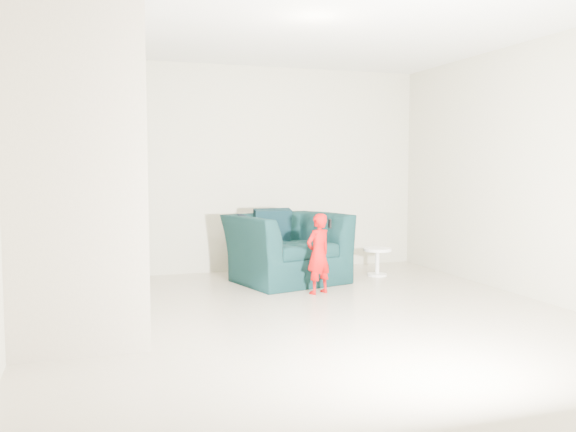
% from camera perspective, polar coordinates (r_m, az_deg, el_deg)
% --- Properties ---
extents(floor, '(5.50, 5.50, 0.00)m').
position_cam_1_polar(floor, '(5.61, 2.45, -9.70)').
color(floor, tan).
rests_on(floor, ground).
extents(ceiling, '(5.50, 5.50, 0.00)m').
position_cam_1_polar(ceiling, '(5.58, 2.55, 18.22)').
color(ceiling, silver).
rests_on(ceiling, back_wall).
extents(back_wall, '(5.00, 0.00, 5.00)m').
position_cam_1_polar(back_wall, '(8.06, -4.50, 4.38)').
color(back_wall, '#B6B194').
rests_on(back_wall, floor).
extents(front_wall, '(5.00, 0.00, 5.00)m').
position_cam_1_polar(front_wall, '(3.02, 21.44, 3.51)').
color(front_wall, '#B6B194').
rests_on(front_wall, floor).
extents(left_wall, '(0.00, 5.50, 5.50)m').
position_cam_1_polar(left_wall, '(5.11, -24.79, 3.77)').
color(left_wall, '#B6B194').
rests_on(left_wall, floor).
extents(right_wall, '(0.00, 5.50, 5.50)m').
position_cam_1_polar(right_wall, '(6.74, 22.83, 3.96)').
color(right_wall, '#B6B194').
rests_on(right_wall, floor).
extents(armchair, '(1.49, 1.38, 0.82)m').
position_cam_1_polar(armchair, '(7.33, -0.08, -3.02)').
color(armchair, black).
rests_on(armchair, floor).
extents(toddler, '(0.38, 0.32, 0.88)m').
position_cam_1_polar(toddler, '(6.66, 2.85, -3.54)').
color(toddler, '#8D0704').
rests_on(toddler, floor).
extents(side_table, '(0.35, 0.35, 0.35)m').
position_cam_1_polar(side_table, '(7.83, 8.36, -3.83)').
color(side_table, white).
rests_on(side_table, floor).
extents(staircase, '(1.02, 3.03, 3.62)m').
position_cam_1_polar(staircase, '(5.64, -18.97, -0.10)').
color(staircase, '#ADA089').
rests_on(staircase, floor).
extents(cushion, '(0.46, 0.22, 0.46)m').
position_cam_1_polar(cushion, '(7.50, -1.53, -1.00)').
color(cushion, black).
rests_on(cushion, armchair).
extents(throw, '(0.05, 0.52, 0.58)m').
position_cam_1_polar(throw, '(7.25, -4.09, -2.28)').
color(throw, black).
rests_on(throw, armchair).
extents(phone, '(0.02, 0.05, 0.10)m').
position_cam_1_polar(phone, '(6.65, 3.93, -0.72)').
color(phone, black).
rests_on(phone, toddler).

